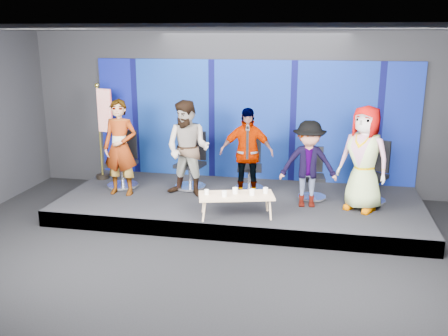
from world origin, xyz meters
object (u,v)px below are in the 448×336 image
at_px(mug_b, 224,194).
at_px(mug_e, 265,190).
at_px(panelist_a, 120,148).
at_px(chair_c, 250,172).
at_px(flag_stand, 103,129).
at_px(chair_d, 312,182).
at_px(chair_e, 371,182).
at_px(mug_c, 235,191).
at_px(mug_d, 252,192).
at_px(panelist_b, 188,149).
at_px(mug_a, 207,192).
at_px(panelist_e, 364,159).
at_px(chair_b, 191,170).
at_px(panelist_d, 308,164).
at_px(chair_a, 123,169).
at_px(panelist_c, 246,153).
at_px(coffee_table, 236,196).

xyz_separation_m(mug_b, mug_e, (0.68, 0.33, -0.00)).
relative_size(panelist_a, chair_c, 1.74).
bearing_deg(flag_stand, chair_d, 4.90).
xyz_separation_m(chair_e, mug_c, (-2.42, -1.24, 0.07)).
distance_m(chair_c, chair_e, 2.42).
bearing_deg(mug_d, chair_c, 99.92).
bearing_deg(panelist_b, chair_e, 15.10).
distance_m(mug_a, flag_stand, 3.36).
height_order(panelist_b, panelist_e, panelist_e).
relative_size(chair_b, mug_e, 11.41).
relative_size(chair_e, mug_e, 11.52).
bearing_deg(panelist_b, panelist_d, 5.81).
bearing_deg(mug_a, panelist_d, 27.83).
xyz_separation_m(chair_b, mug_e, (1.71, -1.31, 0.07)).
xyz_separation_m(chair_a, panelist_a, (0.17, -0.48, 0.57)).
bearing_deg(chair_c, mug_b, -103.17).
distance_m(chair_b, chair_c, 1.22).
height_order(chair_e, mug_c, chair_e).
height_order(chair_e, mug_e, chair_e).
distance_m(chair_b, flag_stand, 2.17).
xyz_separation_m(chair_c, panelist_c, (0.01, -0.51, 0.53)).
distance_m(chair_d, panelist_d, 0.69).
bearing_deg(chair_c, chair_d, -21.61).
relative_size(panelist_b, coffee_table, 1.35).
relative_size(mug_b, mug_d, 0.98).
xyz_separation_m(panelist_d, mug_a, (-1.72, -0.91, -0.36)).
height_order(mug_e, flag_stand, flag_stand).
xyz_separation_m(chair_a, panelist_b, (1.51, -0.31, 0.56)).
bearing_deg(flag_stand, mug_d, -15.60).
height_order(panelist_c, panelist_d, panelist_c).
bearing_deg(chair_b, panelist_b, -71.23).
xyz_separation_m(panelist_d, mug_c, (-1.24, -0.75, -0.35)).
bearing_deg(panelist_c, mug_b, -105.76).
bearing_deg(mug_d, flag_stand, 154.04).
xyz_separation_m(mug_b, mug_d, (0.46, 0.17, 0.00)).
bearing_deg(mug_b, panelist_e, 22.15).
xyz_separation_m(mug_b, flag_stand, (-3.06, 1.88, 0.67)).
relative_size(chair_e, flag_stand, 0.56).
bearing_deg(panelist_b, mug_a, -49.69).
bearing_deg(panelist_e, mug_e, -130.38).
xyz_separation_m(panelist_d, coffee_table, (-1.21, -0.81, -0.44)).
distance_m(panelist_e, mug_d, 2.13).
bearing_deg(mug_a, chair_b, 113.86).
distance_m(panelist_e, mug_c, 2.40).
xyz_separation_m(panelist_e, mug_a, (-2.70, -0.92, -0.51)).
bearing_deg(panelist_e, chair_c, -171.24).
distance_m(chair_a, panelist_c, 2.70).
bearing_deg(mug_e, panelist_e, 20.58).
bearing_deg(flag_stand, panelist_a, -39.86).
xyz_separation_m(mug_c, mug_d, (0.31, -0.03, -0.00)).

